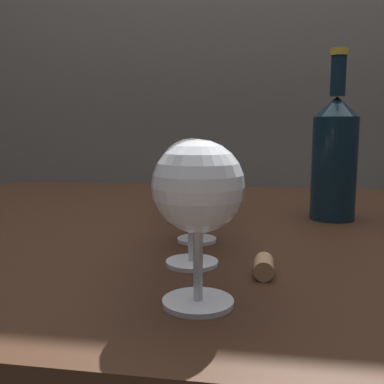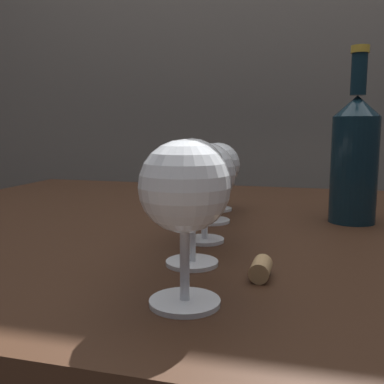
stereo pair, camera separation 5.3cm
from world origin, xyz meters
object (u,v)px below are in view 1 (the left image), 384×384
object	(u,v)px
wine_glass_port	(192,176)
wine_glass_amber	(200,166)
wine_bottle	(335,155)
cork	(264,266)
wine_glass_chardonnay	(197,173)
wine_glass_pinot	(193,191)
wine_glass_white	(197,174)

from	to	relation	value
wine_glass_port	wine_glass_amber	distance (m)	0.36
wine_bottle	cork	distance (m)	0.37
wine_glass_amber	wine_bottle	size ratio (longest dim) A/B	0.45
wine_glass_chardonnay	wine_glass_port	bearing A→B (deg)	-82.60
wine_glass_chardonnay	cork	size ratio (longest dim) A/B	3.04
wine_glass_chardonnay	wine_glass_amber	xyz separation A→B (m)	(-0.01, 0.11, 0.00)
wine_glass_port	wine_glass_pinot	bearing A→B (deg)	-80.20
wine_bottle	wine_glass_amber	bearing A→B (deg)	168.92
wine_glass_white	wine_glass_port	bearing A→B (deg)	-84.25
wine_glass_pinot	wine_glass_chardonnay	world-z (taller)	wine_glass_pinot
wine_glass_amber	cork	world-z (taller)	wine_glass_amber
wine_glass_port	wine_glass_chardonnay	world-z (taller)	wine_glass_port
wine_glass_white	cork	distance (m)	0.19
cork	wine_bottle	bearing A→B (deg)	70.42
wine_glass_chardonnay	wine_glass_amber	bearing A→B (deg)	96.17
wine_glass_amber	cork	xyz separation A→B (m)	(0.13, -0.38, -0.08)
wine_glass_amber	wine_glass_chardonnay	bearing A→B (deg)	-83.83
wine_glass_port	wine_glass_amber	size ratio (longest dim) A/B	1.14
wine_glass_chardonnay	wine_glass_white	bearing A→B (deg)	-81.23
wine_bottle	cork	xyz separation A→B (m)	(-0.12, -0.33, -0.10)
wine_glass_port	wine_glass_amber	bearing A→B (deg)	97.01
wine_glass_white	wine_bottle	size ratio (longest dim) A/B	0.48
wine_glass_port	wine_bottle	xyz separation A→B (m)	(0.20, 0.31, 0.01)
wine_glass_pinot	wine_glass_port	xyz separation A→B (m)	(-0.02, 0.12, -0.00)
wine_glass_amber	wine_glass_port	bearing A→B (deg)	-82.99
wine_glass_white	wine_glass_amber	world-z (taller)	wine_glass_white
wine_glass_white	wine_glass_amber	bearing A→B (deg)	97.58
wine_glass_amber	wine_bottle	world-z (taller)	wine_bottle
wine_glass_chardonnay	wine_glass_amber	size ratio (longest dim) A/B	0.96
wine_glass_port	wine_glass_amber	world-z (taller)	wine_glass_port
wine_glass_port	wine_glass_white	distance (m)	0.11
wine_glass_port	wine_glass_white	xyz separation A→B (m)	(-0.01, 0.11, -0.01)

